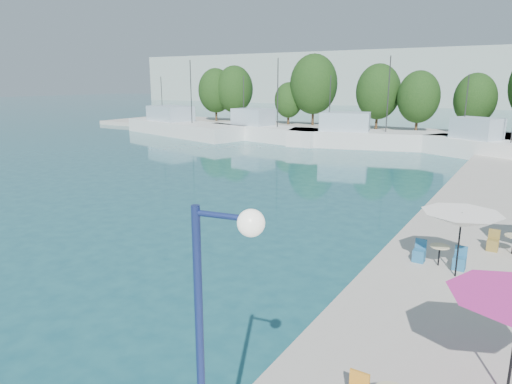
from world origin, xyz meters
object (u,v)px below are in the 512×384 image
Objects in this scene: trawler_01 at (181,127)px; umbrella_white at (461,220)px; trawler_02 at (265,132)px; trawler_04 at (491,148)px; street_lamp at (219,314)px; trawler_03 at (364,138)px.

trawler_01 is 50.88m from umbrella_white.
trawler_02 is 6.22× the size of umbrella_white.
trawler_04 is 5.23× the size of umbrella_white.
trawler_01 is at bearing -165.29° from trawler_02.
trawler_02 is 42.40m from umbrella_white.
trawler_04 is at bearing 80.52° from street_lamp.
trawler_01 is at bearing -154.53° from trawler_04.
trawler_04 is 2.76× the size of street_lamp.
trawler_03 is (25.25, 1.53, 0.00)m from trawler_01.
trawler_01 is 4.20× the size of street_lamp.
trawler_01 and trawler_04 have the same top height.
trawler_03 is at bearing 13.43° from trawler_02.
street_lamp is (38.15, -43.29, 3.02)m from trawler_01.
trawler_03 is 3.65× the size of street_lamp.
trawler_04 is (25.35, -1.27, 0.00)m from trawler_02.
trawler_03 is at bearing 113.56° from umbrella_white.
street_lamp reaches higher than umbrella_white.
trawler_04 is at bearing 93.03° from umbrella_white.
trawler_03 reaches higher than street_lamp.
trawler_02 is at bearing 167.81° from trawler_03.
trawler_01 is 7.98× the size of umbrella_white.
trawler_03 and trawler_04 have the same top height.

